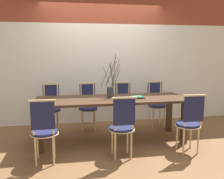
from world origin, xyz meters
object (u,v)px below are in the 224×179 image
at_px(chair_near_center, 190,121).
at_px(chair_far_center, 124,103).
at_px(vase_centerpiece, 110,90).
at_px(dining_table, 112,104).
at_px(book_stack, 137,97).

relative_size(chair_near_center, chair_far_center, 1.00).
xyz_separation_m(chair_near_center, vase_centerpiece, (-1.08, 0.79, 0.38)).
distance_m(dining_table, chair_far_center, 0.82).
relative_size(chair_near_center, vase_centerpiece, 1.21).
distance_m(chair_far_center, vase_centerpiece, 0.83).
relative_size(chair_far_center, vase_centerpiece, 1.21).
xyz_separation_m(dining_table, chair_far_center, (0.37, 0.71, -0.15)).
height_order(chair_far_center, book_stack, chair_far_center).
bearing_deg(vase_centerpiece, dining_table, -80.43).
distance_m(chair_near_center, vase_centerpiece, 1.39).
xyz_separation_m(dining_table, book_stack, (0.43, -0.06, 0.11)).
bearing_deg(book_stack, chair_near_center, -45.88).
bearing_deg(chair_far_center, vase_centerpiece, 58.91).
distance_m(dining_table, book_stack, 0.45).
bearing_deg(chair_far_center, dining_table, 62.66).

